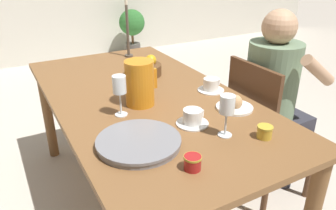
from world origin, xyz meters
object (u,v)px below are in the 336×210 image
object	(u,v)px
chair_person_side	(263,129)
fruit_bowl	(144,68)
red_pitcher	(140,83)
bread_plate	(235,105)
candlestick_tall	(128,33)
potted_plant	(132,27)
wine_glass_juice	(227,107)
jam_jar_red	(265,131)
person_seated	(275,92)
teacup_across	(211,86)
teacup_near_person	(193,118)
serving_tray	(139,142)
wine_glass_water	(119,86)
jam_jar_amber	(193,162)

from	to	relation	value
chair_person_side	fruit_bowl	xyz separation A→B (m)	(-0.52, 0.55, 0.30)
red_pitcher	bread_plate	distance (m)	0.48
candlestick_tall	potted_plant	xyz separation A→B (m)	(0.99, 2.29, -0.46)
wine_glass_juice	fruit_bowl	size ratio (longest dim) A/B	0.84
bread_plate	jam_jar_red	world-z (taller)	bread_plate
red_pitcher	person_seated	bearing A→B (deg)	-9.13
person_seated	bread_plate	bearing A→B (deg)	-71.54
wine_glass_juice	teacup_across	bearing A→B (deg)	61.26
bread_plate	jam_jar_red	xyz separation A→B (m)	(-0.07, -0.28, 0.01)
person_seated	teacup_near_person	distance (m)	0.72
serving_tray	teacup_across	bearing A→B (deg)	29.19
serving_tray	jam_jar_red	bearing A→B (deg)	-22.12
red_pitcher	wine_glass_water	bearing A→B (deg)	-152.47
bread_plate	candlestick_tall	xyz separation A→B (m)	(-0.11, 1.07, 0.15)
wine_glass_water	teacup_near_person	xyz separation A→B (m)	(0.25, -0.24, -0.11)
teacup_near_person	candlestick_tall	size ratio (longest dim) A/B	0.35
wine_glass_water	jam_jar_red	xyz separation A→B (m)	(0.44, -0.48, -0.12)
serving_tray	jam_jar_red	size ratio (longest dim) A/B	5.23
red_pitcher	teacup_near_person	world-z (taller)	red_pitcher
teacup_across	bread_plate	bearing A→B (deg)	-97.62
teacup_near_person	bread_plate	size ratio (longest dim) A/B	0.81
jam_jar_red	serving_tray	bearing A→B (deg)	157.88
person_seated	jam_jar_red	xyz separation A→B (m)	(-0.49, -0.42, 0.08)
bread_plate	fruit_bowl	world-z (taller)	fruit_bowl
teacup_across	serving_tray	xyz separation A→B (m)	(-0.58, -0.33, -0.02)
jam_jar_red	teacup_across	bearing A→B (deg)	78.75
person_seated	potted_plant	distance (m)	3.26
wine_glass_juice	teacup_near_person	distance (m)	0.19
fruit_bowl	bread_plate	bearing A→B (deg)	-74.60
red_pitcher	chair_person_side	bearing A→B (deg)	-12.95
wine_glass_water	bread_plate	xyz separation A→B (m)	(0.51, -0.20, -0.12)
wine_glass_juice	jam_jar_red	xyz separation A→B (m)	(0.13, -0.09, -0.10)
person_seated	wine_glass_juice	world-z (taller)	person_seated
wine_glass_water	bread_plate	distance (m)	0.57
person_seated	serving_tray	xyz separation A→B (m)	(-0.98, -0.22, 0.06)
jam_jar_amber	wine_glass_juice	bearing A→B (deg)	28.23
teacup_near_person	serving_tray	distance (m)	0.29
person_seated	bread_plate	xyz separation A→B (m)	(-0.42, -0.14, 0.07)
wine_glass_water	fruit_bowl	size ratio (longest dim) A/B	0.90
person_seated	wine_glass_juice	distance (m)	0.73
wine_glass_juice	teacup_near_person	bearing A→B (deg)	113.63
wine_glass_juice	jam_jar_amber	size ratio (longest dim) A/B	2.81
teacup_across	red_pitcher	bearing A→B (deg)	176.23
red_pitcher	potted_plant	size ratio (longest dim) A/B	0.33
wine_glass_juice	serving_tray	bearing A→B (deg)	163.72
wine_glass_water	teacup_across	xyz separation A→B (m)	(0.55, 0.04, -0.11)
teacup_across	jam_jar_red	world-z (taller)	teacup_across
teacup_across	jam_jar_red	bearing A→B (deg)	-101.25
chair_person_side	fruit_bowl	size ratio (longest dim) A/B	4.08
teacup_across	fruit_bowl	world-z (taller)	fruit_bowl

